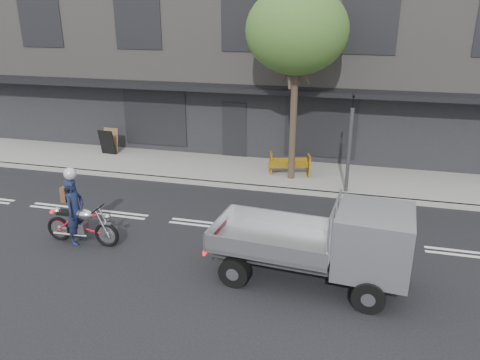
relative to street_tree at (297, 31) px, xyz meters
name	(u,v)px	position (x,y,z in m)	size (l,w,h in m)	color
ground	(196,223)	(-2.20, -4.20, -5.28)	(80.00, 80.00, 0.00)	black
sidewalk	(236,170)	(-2.20, 0.50, -5.20)	(32.00, 3.20, 0.15)	gray
kerb	(225,185)	(-2.20, -1.10, -5.20)	(32.00, 0.20, 0.15)	gray
building_main	(271,51)	(-2.20, 7.10, -1.28)	(26.00, 10.00, 8.00)	slate
street_tree	(297,31)	(0.00, 0.00, 0.00)	(3.40, 3.40, 6.74)	#382B21
traffic_light_pole	(349,149)	(2.00, -0.85, -3.63)	(0.12, 0.12, 3.50)	#2D2D30
motorcycle	(82,224)	(-4.75, -6.11, -4.71)	(2.15, 0.62, 1.11)	black
rider	(75,211)	(-4.90, -6.11, -4.36)	(0.67, 0.44, 1.83)	#141C37
flatbed_ute	(354,242)	(2.33, -6.52, -4.11)	(4.55, 2.16, 2.05)	black
construction_barrier	(289,166)	(-0.12, 0.12, -4.70)	(1.51, 0.60, 0.85)	#F2AA0C
sandwich_board	(107,142)	(-7.95, 0.95, -4.60)	(0.67, 0.45, 1.06)	black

